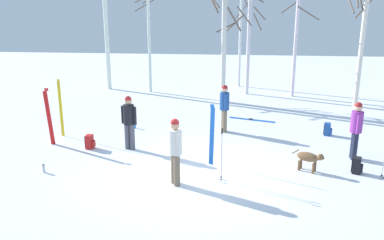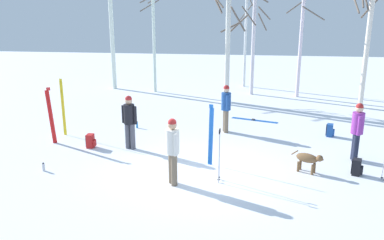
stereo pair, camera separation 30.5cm
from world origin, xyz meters
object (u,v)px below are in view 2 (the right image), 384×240
at_px(water_bottle_0, 44,167).
at_px(birch_tree_2, 228,38).
at_px(ski_pair_planted_2, 211,135).
at_px(backpack_2, 330,130).
at_px(ski_pair_planted_1, 63,107).
at_px(ski_pair_lying_0, 254,120).
at_px(ski_pair_planted_0, 51,116).
at_px(person_2, 129,119).
at_px(birch_tree_5, 301,37).
at_px(birch_tree_0, 111,15).
at_px(backpack_0, 357,167).
at_px(dog, 308,159).
at_px(birch_tree_4, 254,37).
at_px(birch_tree_3, 246,32).
at_px(backpack_1, 91,141).
at_px(person_3, 173,147).
at_px(ski_poles_0, 219,154).
at_px(birch_tree_6, 367,43).
at_px(water_bottle_1, 137,125).
at_px(birch_tree_1, 153,23).
at_px(person_1, 357,128).
at_px(person_0, 226,105).

bearing_deg(water_bottle_0, birch_tree_2, 64.03).
distance_m(ski_pair_planted_2, backpack_2, 5.07).
relative_size(ski_pair_planted_1, ski_pair_lying_0, 1.09).
relative_size(ski_pair_planted_0, ski_pair_planted_1, 0.94).
distance_m(person_2, birch_tree_5, 10.92).
height_order(birch_tree_0, birch_tree_5, birch_tree_0).
distance_m(ski_pair_planted_0, backpack_0, 9.38).
height_order(ski_pair_planted_1, birch_tree_5, birch_tree_5).
xyz_separation_m(dog, ski_pair_planted_0, (-7.99, 1.32, 0.54)).
bearing_deg(birch_tree_0, birch_tree_4, -3.93).
height_order(backpack_2, birch_tree_3, birch_tree_3).
distance_m(ski_pair_planted_0, backpack_1, 1.59).
xyz_separation_m(ski_pair_planted_1, birch_tree_5, (8.82, 7.78, 1.98)).
bearing_deg(person_3, water_bottle_0, 175.08).
distance_m(ski_pair_lying_0, ski_poles_0, 6.14).
relative_size(ski_pair_lying_0, birch_tree_0, 0.24).
distance_m(dog, ski_pair_planted_1, 8.33).
height_order(backpack_0, backpack_1, same).
bearing_deg(birch_tree_6, ski_pair_lying_0, -148.85).
bearing_deg(water_bottle_0, dog, 7.41).
bearing_deg(birch_tree_0, person_3, -64.68).
bearing_deg(birch_tree_3, person_3, -96.33).
distance_m(person_2, backpack_0, 6.72).
relative_size(person_2, water_bottle_1, 6.69).
relative_size(water_bottle_0, birch_tree_5, 0.04).
distance_m(ski_pair_planted_0, birch_tree_6, 13.30).
bearing_deg(birch_tree_4, person_2, -112.71).
height_order(birch_tree_0, birch_tree_3, birch_tree_0).
xyz_separation_m(person_2, birch_tree_1, (-1.39, 9.09, 2.65)).
height_order(person_3, birch_tree_2, birch_tree_2).
distance_m(birch_tree_4, birch_tree_6, 5.36).
height_order(birch_tree_0, birch_tree_6, birch_tree_0).
bearing_deg(person_1, ski_poles_0, -151.78).
relative_size(person_2, ski_pair_planted_0, 0.91).
distance_m(person_0, backpack_0, 5.07).
relative_size(ski_pair_planted_1, backpack_2, 4.55).
height_order(ski_pair_planted_1, water_bottle_1, ski_pair_planted_1).
bearing_deg(ski_pair_lying_0, birch_tree_6, 31.15).
relative_size(backpack_0, birch_tree_2, 0.08).
bearing_deg(birch_tree_1, ski_pair_planted_1, -99.29).
bearing_deg(ski_pair_planted_1, ski_pair_planted_0, -89.20).
bearing_deg(birch_tree_2, water_bottle_0, -115.97).
distance_m(backpack_0, birch_tree_3, 13.20).
relative_size(backpack_2, birch_tree_2, 0.08).
bearing_deg(dog, water_bottle_0, -172.59).
bearing_deg(backpack_0, ski_pair_lying_0, 117.54).
bearing_deg(person_0, ski_pair_planted_0, -159.44).
height_order(dog, birch_tree_6, birch_tree_6).
distance_m(backpack_1, birch_tree_2, 8.57).
bearing_deg(water_bottle_0, birch_tree_0, 99.87).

